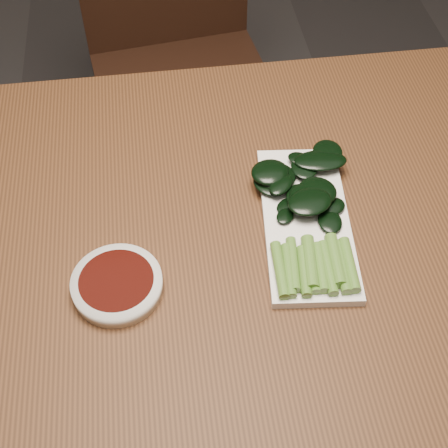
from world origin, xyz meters
TOP-DOWN VIEW (x-y plane):
  - ground at (0.00, 0.00)m, footprint 6.00×6.00m
  - table at (0.00, 0.00)m, footprint 1.40×0.80m
  - chair_far at (0.01, 0.81)m, footprint 0.50×0.50m
  - sauce_bowl at (-0.14, -0.08)m, footprint 0.12×0.12m
  - serving_plate at (0.14, 0.00)m, footprint 0.15×0.30m
  - gai_lan at (0.14, 0.00)m, footprint 0.17×0.29m

SIDE VIEW (x-z plane):
  - ground at x=0.00m, z-range 0.00..0.00m
  - chair_far at x=0.01m, z-range 0.04..0.93m
  - table at x=0.00m, z-range 0.30..1.05m
  - serving_plate at x=0.14m, z-range 0.75..0.76m
  - sauce_bowl at x=-0.14m, z-range 0.75..0.78m
  - gai_lan at x=0.14m, z-range 0.76..0.79m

